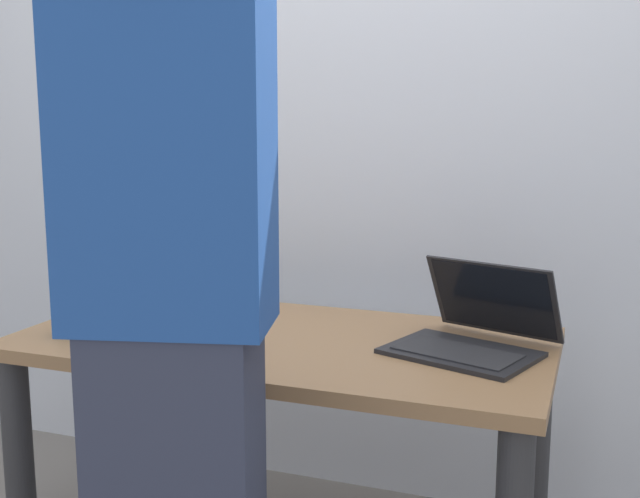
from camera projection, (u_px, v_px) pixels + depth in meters
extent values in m
cube|color=olive|center=(283.00, 343.00, 2.11)|extent=(1.44, 0.73, 0.04)
cylinder|color=#2D2D30|center=(20.00, 477.00, 2.12)|extent=(0.08, 0.08, 0.69)
cylinder|color=#2D2D30|center=(144.00, 401.00, 2.68)|extent=(0.08, 0.08, 0.69)
cylinder|color=#2D2D30|center=(535.00, 459.00, 2.23)|extent=(0.08, 0.08, 0.69)
cube|color=black|center=(460.00, 353.00, 1.94)|extent=(0.42, 0.35, 0.01)
cube|color=#232326|center=(457.00, 352.00, 1.92)|extent=(0.33, 0.24, 0.00)
cube|color=black|center=(493.00, 298.00, 2.06)|extent=(0.37, 0.22, 0.21)
cube|color=black|center=(493.00, 299.00, 2.05)|extent=(0.34, 0.20, 0.19)
cylinder|color=brown|center=(179.00, 277.00, 2.47)|extent=(0.07, 0.07, 0.18)
cone|color=brown|center=(178.00, 246.00, 2.46)|extent=(0.07, 0.07, 0.02)
cylinder|color=brown|center=(177.00, 229.00, 2.45)|extent=(0.03, 0.03, 0.08)
cylinder|color=#BFB74C|center=(177.00, 214.00, 2.44)|extent=(0.03, 0.03, 0.01)
cylinder|color=#92AE9A|center=(179.00, 274.00, 2.47)|extent=(0.07, 0.07, 0.06)
cylinder|color=#472B14|center=(133.00, 279.00, 2.44)|extent=(0.07, 0.07, 0.18)
cone|color=#472B14|center=(132.00, 248.00, 2.42)|extent=(0.07, 0.07, 0.02)
cylinder|color=#472B14|center=(131.00, 231.00, 2.41)|extent=(0.03, 0.03, 0.08)
cylinder|color=#BFB74C|center=(130.00, 215.00, 2.40)|extent=(0.04, 0.04, 0.01)
cylinder|color=#AFB148|center=(133.00, 276.00, 2.44)|extent=(0.07, 0.07, 0.06)
cylinder|color=#1E5123|center=(134.00, 289.00, 2.33)|extent=(0.07, 0.07, 0.16)
cone|color=#1E5123|center=(132.00, 259.00, 2.31)|extent=(0.07, 0.07, 0.03)
cylinder|color=#1E5123|center=(132.00, 242.00, 2.30)|extent=(0.03, 0.03, 0.08)
cylinder|color=#BFB74C|center=(131.00, 227.00, 2.30)|extent=(0.03, 0.03, 0.01)
cylinder|color=slate|center=(134.00, 286.00, 2.33)|extent=(0.07, 0.07, 0.06)
cube|color=#1E4793|center=(167.00, 159.00, 1.43)|extent=(0.43, 0.31, 0.64)
cylinder|color=#19598C|center=(71.00, 320.00, 2.12)|extent=(0.09, 0.09, 0.09)
torus|color=#19598C|center=(85.00, 319.00, 2.10)|extent=(0.06, 0.01, 0.06)
cube|color=silver|center=(359.00, 124.00, 2.64)|extent=(6.00, 0.10, 2.60)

